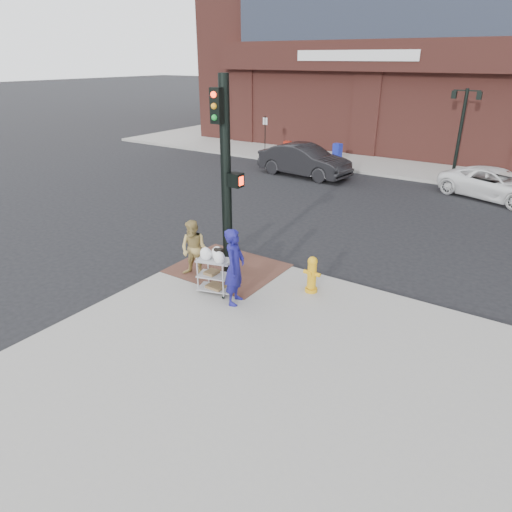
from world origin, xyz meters
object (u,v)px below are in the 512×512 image
Objects in this scene: sedan_dark at (304,160)px; fire_hydrant at (312,274)px; pedestrian_tan at (194,249)px; lamp_post at (462,122)px; utility_cart at (215,272)px; traffic_signal_pole at (226,174)px; woman_blue at (235,267)px; minivan_white at (496,184)px.

sedan_dark reaches higher than fire_hydrant.
pedestrian_tan is 12.38m from sedan_dark.
lamp_post is 16.58m from utility_cart.
traffic_signal_pole reaches higher than sedan_dark.
lamp_post is at bearing -21.69° from woman_blue.
traffic_signal_pole is 1.11× the size of minivan_white.
fire_hydrant is (2.39, 0.22, -2.21)m from traffic_signal_pole.
fire_hydrant is at bearing -90.33° from lamp_post.
sedan_dark is (-3.77, 11.24, -2.06)m from traffic_signal_pole.
woman_blue is at bearing -26.93° from pedestrian_tan.
pedestrian_tan is (-3.04, -15.94, -1.70)m from lamp_post.
sedan_dark reaches higher than minivan_white.
utility_cart is (-0.70, 0.15, -0.39)m from woman_blue.
fire_hydrant is (1.94, 1.33, -0.06)m from utility_cart.
lamp_post reaches higher than woman_blue.
minivan_white is at bearing 78.58° from fire_hydrant.
pedestrian_tan is 3.11m from fire_hydrant.
lamp_post is 7.64m from sedan_dark.
traffic_signal_pole is at bearing -174.75° from fire_hydrant.
pedestrian_tan reaches higher than sedan_dark.
utility_cart is at bearing 60.80° from woman_blue.
utility_cart is at bearing -67.95° from traffic_signal_pole.
minivan_white is (4.79, 12.09, -2.21)m from traffic_signal_pole.
lamp_post is 4.29× the size of fire_hydrant.
pedestrian_tan is 1.30× the size of utility_cart.
fire_hydrant is at bearing -171.89° from minivan_white.
woman_blue is at bearing -129.79° from fire_hydrant.
woman_blue reaches higher than minivan_white.
utility_cart is at bearing -155.81° from sedan_dark.
minivan_white reaches higher than fire_hydrant.
utility_cart is (1.02, -0.40, -0.23)m from pedestrian_tan.
traffic_signal_pole is at bearing 177.92° from minivan_white.
utility_cart is 2.35m from fire_hydrant.
traffic_signal_pole is 2.12m from pedestrian_tan.
lamp_post is 16.62m from woman_blue.
minivan_white is 3.83× the size of utility_cart.
sedan_dark is 8.60m from minivan_white.
lamp_post reaches higher than utility_cart.
sedan_dark is at bearing 4.39° from woman_blue.
traffic_signal_pole is 5.37× the size of fire_hydrant.
woman_blue is 0.41× the size of minivan_white.
minivan_white is (5.36, 12.80, -0.29)m from pedestrian_tan.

